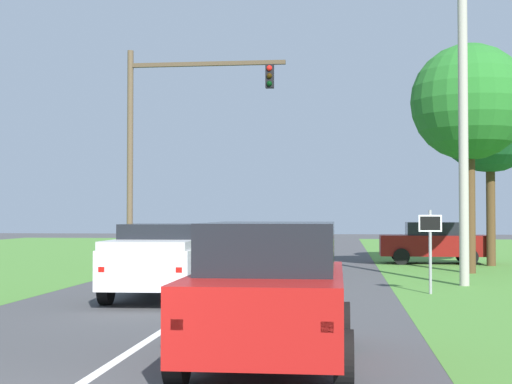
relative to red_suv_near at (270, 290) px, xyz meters
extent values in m
plane|color=#424244|center=(-2.21, 8.54, -1.03)|extent=(120.00, 120.00, 0.00)
cube|color=#9E1411|center=(0.00, -0.06, -0.20)|extent=(2.05, 4.64, 0.93)
cube|color=black|center=(0.00, 0.17, 0.61)|extent=(1.79, 2.88, 0.68)
cube|color=red|center=(-0.81, -2.35, -0.16)|extent=(0.14, 0.06, 0.12)
cube|color=red|center=(0.84, -2.34, -0.16)|extent=(0.14, 0.06, 0.12)
cylinder|color=black|center=(-1.02, 1.37, -0.67)|extent=(0.25, 0.72, 0.72)
cylinder|color=black|center=(1.00, 1.38, -0.67)|extent=(0.25, 0.72, 0.72)
cylinder|color=black|center=(-1.00, -1.50, -0.67)|extent=(0.25, 0.72, 0.72)
cylinder|color=black|center=(1.02, -1.49, -0.67)|extent=(0.25, 0.72, 0.72)
cube|color=silver|center=(-3.45, 8.18, -0.18)|extent=(2.28, 5.67, 0.89)
cube|color=black|center=(-3.44, 7.90, 0.54)|extent=(1.90, 2.19, 0.56)
cube|color=#B8B8B8|center=(-3.39, 6.44, 0.36)|extent=(2.05, 2.20, 0.20)
cube|color=red|center=(-4.20, 5.38, -0.14)|extent=(0.14, 0.07, 0.12)
cube|color=red|center=(-2.50, 5.44, -0.14)|extent=(0.14, 0.07, 0.12)
cylinder|color=black|center=(-4.55, 9.87, -0.63)|extent=(0.28, 0.81, 0.80)
cylinder|color=black|center=(-2.48, 9.95, -0.63)|extent=(0.28, 0.81, 0.80)
cylinder|color=black|center=(-4.43, 6.41, -0.63)|extent=(0.28, 0.81, 0.80)
cylinder|color=black|center=(-2.35, 6.48, -0.63)|extent=(0.28, 0.81, 0.80)
cylinder|color=brown|center=(-7.34, 18.51, 3.27)|extent=(0.24, 0.24, 8.59)
cube|color=#4C3D2B|center=(-4.25, 18.51, 6.96)|extent=(6.17, 0.16, 0.16)
cube|color=black|center=(-1.78, 18.51, 6.41)|extent=(0.32, 0.28, 0.90)
sphere|color=red|center=(-1.78, 18.36, 6.71)|extent=(0.22, 0.22, 0.22)
sphere|color=black|center=(-1.78, 18.36, 6.41)|extent=(0.22, 0.22, 0.22)
sphere|color=black|center=(-1.78, 18.36, 6.11)|extent=(0.22, 0.22, 0.22)
cylinder|color=gray|center=(3.30, 9.67, 0.07)|extent=(0.08, 0.08, 2.20)
cube|color=white|center=(3.30, 9.64, 0.82)|extent=(0.60, 0.03, 0.44)
cube|color=black|center=(3.30, 9.62, 0.82)|extent=(0.52, 0.01, 0.36)
cylinder|color=#4C351E|center=(6.98, 20.90, 1.13)|extent=(0.36, 0.36, 4.32)
sphere|color=#1A542C|center=(6.98, 20.90, 4.89)|extent=(4.26, 4.26, 4.26)
cube|color=maroon|center=(4.81, 22.08, -0.26)|extent=(4.46, 1.95, 0.86)
cube|color=black|center=(5.03, 22.08, 0.45)|extent=(2.68, 1.70, 0.55)
cube|color=red|center=(2.64, 22.89, -0.22)|extent=(0.06, 0.14, 0.12)
cube|color=red|center=(2.62, 21.34, -0.22)|extent=(0.06, 0.14, 0.12)
cylinder|color=black|center=(6.20, 23.00, -0.69)|extent=(0.68, 0.24, 0.68)
cylinder|color=black|center=(6.17, 21.12, -0.69)|extent=(0.68, 0.24, 0.68)
cylinder|color=black|center=(3.45, 23.04, -0.69)|extent=(0.68, 0.24, 0.68)
cylinder|color=black|center=(3.42, 21.16, -0.69)|extent=(0.68, 0.24, 0.68)
cylinder|color=#9E998E|center=(4.54, 12.07, 3.62)|extent=(0.28, 0.28, 9.30)
cylinder|color=#4C351E|center=(5.51, 16.89, 1.24)|extent=(0.36, 0.36, 4.53)
sphere|color=#236A25|center=(5.51, 16.89, 5.06)|extent=(4.15, 4.15, 4.15)
camera|label=1|loc=(1.01, -10.64, 1.07)|focal=53.20mm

